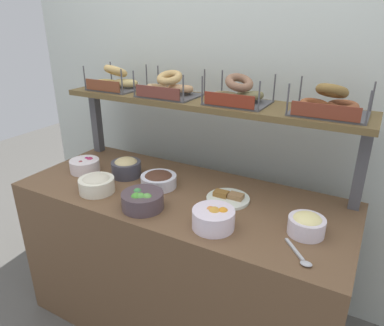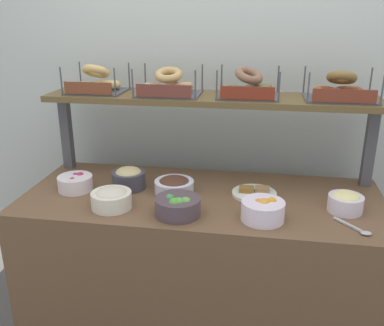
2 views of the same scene
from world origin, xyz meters
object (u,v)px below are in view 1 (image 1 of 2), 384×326
bowl_potato_salad (97,184)px  bowl_chocolate_spread (159,180)px  bowl_beet_salad (85,165)px  serving_plate_white (228,198)px  bagel_basket_sesame (169,87)px  bowl_hummus (126,167)px  bowl_fruit_salad (214,218)px  bagel_basket_cinnamon_raisin (329,104)px  bowl_egg_salad (307,224)px  serving_spoon_near_plate (301,257)px  bagel_basket_poppy (238,94)px  bagel_basket_plain (116,81)px  bowl_veggie_mix (142,200)px

bowl_potato_salad → bowl_chocolate_spread: bearing=40.0°
bowl_beet_salad → serving_plate_white: bowl_beet_salad is taller
bagel_basket_sesame → bowl_hummus: bearing=-127.1°
bowl_beet_salad → bowl_fruit_salad: bearing=-10.6°
bowl_fruit_salad → bagel_basket_cinnamon_raisin: bagel_basket_cinnamon_raisin is taller
bowl_egg_salad → bagel_basket_cinnamon_raisin: (-0.02, 0.32, 0.43)m
bowl_hummus → bagel_basket_cinnamon_raisin: bagel_basket_cinnamon_raisin is taller
serving_spoon_near_plate → bagel_basket_poppy: bearing=133.9°
bagel_basket_poppy → bagel_basket_cinnamon_raisin: same height
bowl_chocolate_spread → bagel_basket_plain: size_ratio=0.64×
serving_plate_white → bagel_basket_sesame: (-0.45, 0.20, 0.47)m
bowl_beet_salad → serving_spoon_near_plate: bowl_beet_salad is taller
bagel_basket_sesame → bagel_basket_poppy: size_ratio=1.05×
bowl_beet_salad → bagel_basket_poppy: size_ratio=0.56×
serving_plate_white → bagel_basket_cinnamon_raisin: bearing=29.3°
bowl_veggie_mix → bagel_basket_plain: bagel_basket_plain is taller
bowl_veggie_mix → bagel_basket_plain: (-0.52, 0.48, 0.44)m
bowl_veggie_mix → bagel_basket_cinnamon_raisin: bearing=34.5°
bowl_hummus → bowl_chocolate_spread: (0.23, -0.02, -0.01)m
serving_plate_white → bowl_fruit_salad: bearing=-80.4°
bowl_veggie_mix → bowl_egg_salad: 0.73m
bowl_potato_salad → bagel_basket_plain: 0.66m
bowl_veggie_mix → bagel_basket_sesame: (-0.14, 0.46, 0.44)m
bowl_veggie_mix → serving_plate_white: 0.42m
bowl_egg_salad → bowl_fruit_salad: (-0.35, -0.14, 0.00)m
bowl_chocolate_spread → serving_plate_white: bearing=5.7°
bowl_chocolate_spread → serving_plate_white: 0.38m
serving_plate_white → bowl_hummus: bearing=-178.7°
bagel_basket_poppy → bowl_veggie_mix: bearing=-118.6°
bowl_potato_salad → bagel_basket_sesame: bagel_basket_sesame is taller
bagel_basket_poppy → serving_spoon_near_plate: bearing=-46.1°
bowl_hummus → serving_plate_white: size_ratio=0.78×
serving_spoon_near_plate → bagel_basket_plain: size_ratio=0.48×
bagel_basket_cinnamon_raisin → bagel_basket_poppy: bearing=179.7°
bowl_hummus → serving_plate_white: 0.62m
bowl_beet_salad → bagel_basket_poppy: (0.81, 0.29, 0.44)m
bowl_veggie_mix → bowl_beet_salad: (-0.55, 0.18, -0.01)m
bowl_fruit_salad → bagel_basket_sesame: bearing=137.8°
bagel_basket_cinnamon_raisin → serving_spoon_near_plate: bearing=-84.8°
bagel_basket_poppy → bagel_basket_sesame: bearing=-178.3°
bowl_chocolate_spread → serving_spoon_near_plate: 0.84m
bowl_potato_salad → bagel_basket_sesame: (0.17, 0.44, 0.43)m
bagel_basket_plain → bagel_basket_poppy: bearing=-0.1°
bowl_veggie_mix → bowl_chocolate_spread: 0.24m
bowl_beet_salad → bagel_basket_plain: 0.53m
bagel_basket_cinnamon_raisin → bowl_egg_salad: bearing=-85.7°
bowl_hummus → serving_spoon_near_plate: (1.03, -0.27, -0.05)m
bowl_fruit_salad → bagel_basket_plain: bagel_basket_plain is taller
bowl_egg_salad → serving_spoon_near_plate: bowl_egg_salad is taller
bowl_potato_salad → serving_plate_white: bowl_potato_salad is taller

